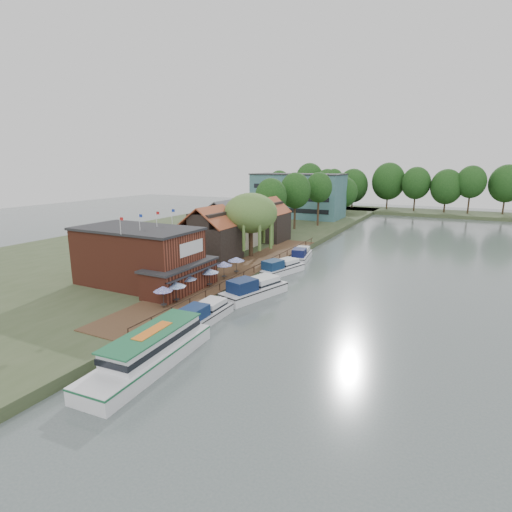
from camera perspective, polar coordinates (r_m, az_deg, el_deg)
The scene contains 28 objects.
ground at distance 45.25m, azimuth -0.11°, elevation -7.55°, with size 260.00×260.00×0.00m, color #495453.
land_bank at distance 89.19m, azimuth -7.09°, elevation 2.98°, with size 50.00×140.00×1.00m, color #384728.
quay_deck at distance 56.94m, azimuth -2.71°, elevation -2.11°, with size 6.00×50.00×0.10m, color #47301E.
quay_rail at distance 56.01m, azimuth -0.06°, elevation -1.88°, with size 0.20×49.00×1.00m, color black, non-canonical shape.
pub at distance 50.82m, azimuth -14.84°, elevation -0.21°, with size 20.00×11.00×7.30m, color maroon, non-canonical shape.
hotel_block at distance 115.70m, azimuth 6.02°, elevation 8.61°, with size 25.40×12.40×12.30m, color #38666B, non-canonical shape.
cottage_a at distance 62.96m, azimuth -6.50°, elevation 3.20°, with size 8.60×7.60×8.50m, color black, non-canonical shape.
cottage_b at distance 72.89m, azimuth -4.16°, elevation 4.59°, with size 9.60×8.60×8.50m, color beige, non-canonical shape.
cottage_c at distance 78.89m, azimuth 1.73°, elevation 5.26°, with size 7.60×7.60×8.50m, color black, non-canonical shape.
willow at distance 64.80m, azimuth -0.75°, elevation 4.42°, with size 8.60×8.60×10.43m, color #476B2D, non-canonical shape.
umbrella_0 at distance 43.14m, azimuth -13.09°, elevation -5.73°, with size 2.06×2.06×2.38m, color #1B1A93, non-canonical shape.
umbrella_1 at distance 44.44m, azimuth -11.36°, elevation -5.08°, with size 2.32×2.32×2.38m, color #1A4692, non-canonical shape.
umbrella_2 at distance 46.86m, azimuth -9.72°, elevation -4.06°, with size 2.16×2.16×2.38m, color navy, non-canonical shape.
umbrella_3 at distance 49.36m, azimuth -6.70°, elevation -3.08°, with size 2.44×2.44×2.38m, color navy, non-canonical shape.
umbrella_4 at distance 52.59m, azimuth -4.60°, elevation -2.02°, with size 2.29×2.29×2.38m, color #1C249B, non-canonical shape.
umbrella_5 at distance 54.94m, azimuth -2.83°, elevation -1.34°, with size 2.38×2.38×2.38m, color #1C2D9B, non-canonical shape.
cruiser_0 at distance 41.74m, azimuth -7.40°, elevation -7.87°, with size 2.96×9.16×2.19m, color silver, non-canonical shape.
cruiser_1 at distance 48.81m, azimuth -0.24°, elevation -4.39°, with size 3.43×10.59×2.59m, color white, non-canonical shape.
cruiser_2 at distance 59.17m, azimuth 3.57°, elevation -1.43°, with size 3.09×9.58×2.31m, color white, non-canonical shape.
cruiser_3 at distance 68.09m, azimuth 6.45°, elevation 0.40°, with size 3.00×9.30×2.23m, color silver, non-canonical shape.
tour_boat at distance 33.68m, azimuth -15.13°, elevation -12.85°, with size 3.78×13.39×2.92m, color silver, non-canonical shape.
swan at distance 38.93m, azimuth -9.32°, elevation -10.91°, with size 0.44×0.44×0.44m, color white.
bank_tree_0 at distance 87.74m, azimuth 2.14°, elevation 7.18°, with size 6.96×6.96×11.97m, color #143811, non-canonical shape.
bank_tree_1 at distance 93.61m, azimuth 5.59°, elevation 7.82°, with size 7.18×7.18×13.03m, color #143811, non-canonical shape.
bank_tree_2 at distance 99.56m, azimuth 8.92°, elevation 8.02°, with size 6.38×6.38×13.00m, color #143811, non-canonical shape.
bank_tree_3 at distance 120.83m, azimuth 12.51°, elevation 8.29°, with size 7.50×7.50×11.14m, color #143811, non-canonical shape.
bank_tree_4 at distance 128.70m, azimuth 11.95°, elevation 8.84°, with size 6.19×6.19×12.27m, color #143811, non-canonical shape.
bank_tree_5 at distance 136.84m, azimuth 11.02°, elevation 9.35°, with size 6.08×6.08×13.40m, color #143811, non-canonical shape.
Camera 1 is at (19.25, -37.74, 15.90)m, focal length 28.00 mm.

